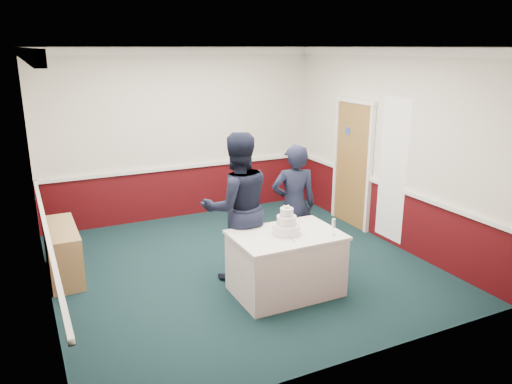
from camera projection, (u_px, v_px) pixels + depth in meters
name	position (u px, v px, depth m)	size (l,w,h in m)	color
ground	(241.00, 266.00, 7.09)	(5.00, 5.00, 0.00)	#143030
room_shell	(227.00, 122.00, 7.10)	(5.00, 5.00, 3.00)	silver
sideboard	(63.00, 252.00, 6.70)	(0.41, 1.20, 0.70)	#A1844E
cake_table	(286.00, 263.00, 6.24)	(1.32, 0.92, 0.79)	white
wedding_cake	(286.00, 225.00, 6.10)	(0.35, 0.35, 0.36)	white
cake_knife	(292.00, 239.00, 5.94)	(0.01, 0.22, 0.01)	silver
champagne_flute	(334.00, 224.00, 6.06)	(0.05, 0.05, 0.21)	silver
person_man	(237.00, 207.00, 6.49)	(0.96, 0.75, 1.98)	black
person_woman	(294.00, 206.00, 6.95)	(0.63, 0.42, 1.74)	black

